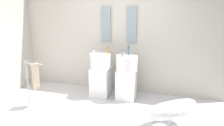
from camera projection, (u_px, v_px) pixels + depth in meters
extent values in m
cube|color=silver|center=(95.00, 125.00, 3.78)|extent=(4.80, 3.60, 0.04)
cube|color=beige|center=(119.00, 35.00, 4.96)|extent=(4.80, 0.10, 2.60)
cube|color=white|center=(101.00, 82.00, 4.85)|extent=(0.40, 0.40, 0.64)
cylinder|color=white|center=(100.00, 61.00, 4.72)|extent=(0.45, 0.45, 0.32)
cylinder|color=#B7BABF|center=(102.00, 50.00, 4.78)|extent=(0.02, 0.02, 0.10)
cube|color=white|center=(126.00, 84.00, 4.69)|extent=(0.40, 0.40, 0.64)
cylinder|color=white|center=(127.00, 63.00, 4.56)|extent=(0.45, 0.45, 0.32)
cylinder|color=#B7BABF|center=(128.00, 52.00, 4.62)|extent=(0.02, 0.02, 0.10)
cube|color=#8C9EA8|center=(106.00, 24.00, 4.91)|extent=(0.22, 0.03, 0.77)
cube|color=#8C9EA8|center=(132.00, 25.00, 4.75)|extent=(0.22, 0.03, 0.77)
cylinder|color=#B7BABF|center=(170.00, 121.00, 3.49)|extent=(0.05, 0.05, 0.34)
torus|color=white|center=(171.00, 109.00, 3.43)|extent=(1.10, 1.10, 0.49)
cylinder|color=#B7BABF|center=(28.00, 84.00, 4.29)|extent=(0.03, 0.03, 0.95)
cylinder|color=#B7BABF|center=(34.00, 64.00, 4.13)|extent=(0.36, 0.02, 0.02)
cube|color=gray|center=(35.00, 76.00, 4.20)|extent=(0.04, 0.22, 0.50)
cylinder|color=silver|center=(94.00, 52.00, 4.58)|extent=(0.04, 0.04, 0.11)
cylinder|color=black|center=(94.00, 49.00, 4.56)|extent=(0.02, 0.02, 0.02)
cylinder|color=#99999E|center=(122.00, 54.00, 4.38)|extent=(0.04, 0.04, 0.13)
cylinder|color=black|center=(122.00, 50.00, 4.36)|extent=(0.02, 0.02, 0.02)
cylinder|color=#C68C38|center=(108.00, 51.00, 4.68)|extent=(0.04, 0.04, 0.13)
cylinder|color=black|center=(108.00, 47.00, 4.66)|extent=(0.02, 0.02, 0.02)
cylinder|color=#4C72B7|center=(128.00, 51.00, 4.62)|extent=(0.05, 0.05, 0.16)
cylinder|color=black|center=(128.00, 46.00, 4.60)|extent=(0.03, 0.03, 0.02)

